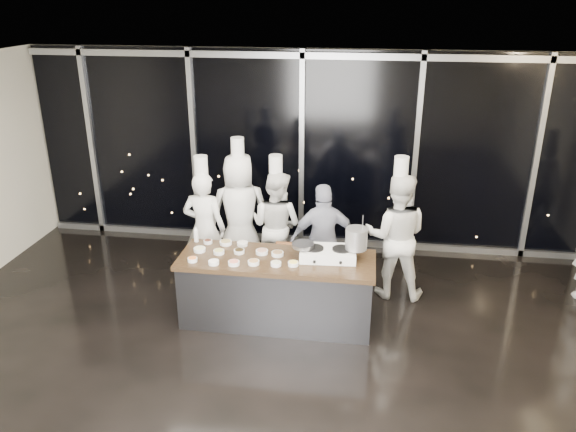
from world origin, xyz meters
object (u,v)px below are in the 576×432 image
stove (328,253)px  stock_pot (356,239)px  chef_left (240,213)px  chef_center (276,225)px  demo_counter (277,290)px  chef_far_left (205,228)px  guest (324,240)px  chef_right (396,235)px  frying_pan (302,245)px

stove → stock_pot: stock_pot is taller
chef_left → chef_center: size_ratio=1.10×
demo_counter → chef_far_left: size_ratio=1.28×
chef_far_left → chef_center: size_ratio=1.02×
demo_counter → chef_center: 1.29m
chef_left → guest: bearing=142.5°
stove → chef_right: bearing=40.2°
demo_counter → frying_pan: frying_pan is taller
chef_left → chef_center: 0.60m
demo_counter → guest: bearing=58.6°
chef_center → chef_left: bearing=7.0°
stove → guest: bearing=94.9°
frying_pan → chef_center: (-0.52, 1.12, -0.23)m
frying_pan → chef_left: (-1.09, 1.27, -0.13)m
chef_left → guest: chef_left is taller
stove → chef_right: (0.87, 0.83, -0.06)m
stock_pot → chef_right: chef_right is taller
demo_counter → chef_right: chef_right is taller
chef_center → guest: size_ratio=1.17×
frying_pan → chef_far_left: chef_far_left is taller
chef_center → chef_far_left: bearing=39.4°
demo_counter → stock_pot: 1.22m
stove → chef_center: 1.40m
stock_pot → chef_center: (-1.18, 1.08, -0.34)m
guest → chef_right: bearing=169.8°
frying_pan → stock_pot: bearing=-0.1°
stove → chef_far_left: 1.99m
stock_pot → chef_left: (-1.76, 1.23, -0.24)m
chef_left → demo_counter: bearing=103.8°
demo_counter → stove: (0.63, 0.10, 0.51)m
chef_left → chef_center: chef_left is taller
demo_counter → frying_pan: 0.69m
stock_pot → guest: 0.93m
demo_counter → chef_far_left: 1.54m
frying_pan → chef_center: 1.26m
stove → chef_far_left: bearing=152.9°
stock_pot → chef_far_left: bearing=160.7°
chef_far_left → guest: (1.71, -0.04, -0.06)m
chef_left → chef_right: (2.28, -0.42, -0.03)m
stove → chef_right: chef_right is taller
chef_far_left → guest: bearing=-178.6°
stock_pot → guest: bearing=122.4°
frying_pan → chef_left: size_ratio=0.24×
chef_center → stock_pot: bearing=158.8°
stock_pot → chef_right: size_ratio=0.13×
stock_pot → chef_right: bearing=56.9°
stock_pot → chef_center: bearing=137.6°
chef_center → guest: bearing=174.9°
demo_counter → chef_center: bearing=99.7°
chef_center → frying_pan: bearing=136.0°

